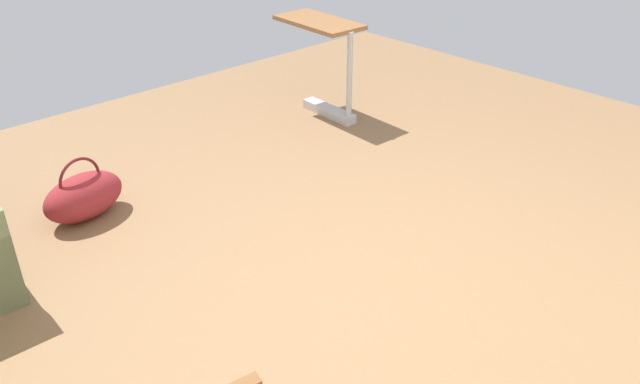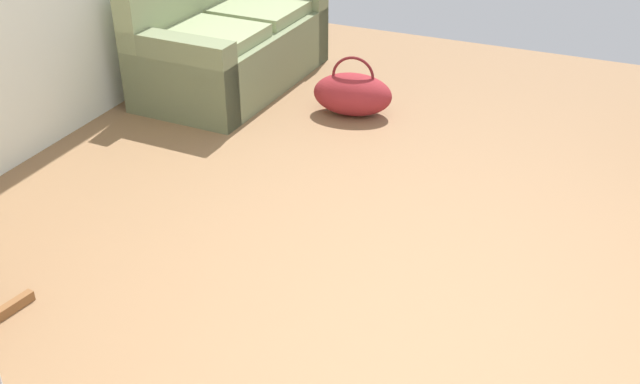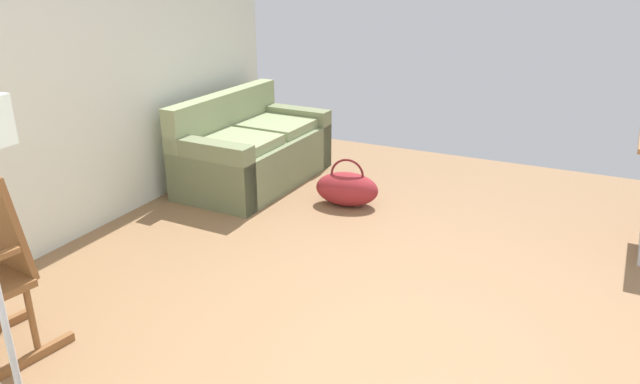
% 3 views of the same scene
% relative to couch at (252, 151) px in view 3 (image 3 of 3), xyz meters
% --- Properties ---
extents(ground_plane, '(7.40, 7.40, 0.00)m').
position_rel_couch_xyz_m(ground_plane, '(-2.01, -2.05, -0.31)').
color(ground_plane, olive).
extents(back_wall, '(6.12, 0.10, 2.70)m').
position_rel_couch_xyz_m(back_wall, '(-2.01, 0.61, 1.04)').
color(back_wall, silver).
rests_on(back_wall, ground).
extents(couch, '(1.63, 0.91, 0.85)m').
position_rel_couch_xyz_m(couch, '(0.00, 0.00, 0.00)').
color(couch, '#737D57').
rests_on(couch, ground).
extents(duffel_bag, '(0.41, 0.60, 0.43)m').
position_rel_couch_xyz_m(duffel_bag, '(-0.16, -1.07, -0.15)').
color(duffel_bag, maroon).
rests_on(duffel_bag, ground).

